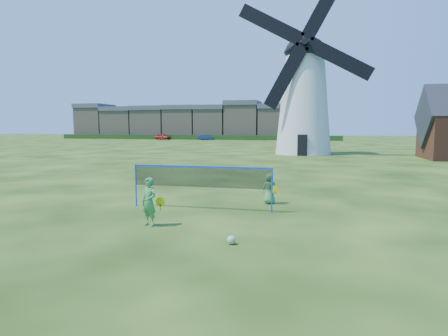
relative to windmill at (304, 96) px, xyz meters
name	(u,v)px	position (x,y,z in m)	size (l,w,h in m)	color
ground	(215,213)	(-2.21, -28.77, -6.05)	(220.00, 220.00, 0.00)	black
windmill	(304,96)	(0.00, 0.00, 0.00)	(13.09, 5.75, 17.64)	white
badminton_net	(201,178)	(-2.85, -28.27, -4.91)	(5.05, 0.05, 1.55)	blue
player_girl	(149,202)	(-3.70, -30.79, -5.32)	(0.73, 0.53, 1.44)	#3A924B
player_boy	(270,189)	(-0.59, -26.73, -5.46)	(0.69, 0.54, 1.16)	#54A34E
play_ball	(231,240)	(-0.97, -31.97, -5.94)	(0.22, 0.22, 0.22)	green
terraced_houses	(182,122)	(-28.55, 43.23, -2.15)	(51.54, 8.40, 8.35)	#9C8768
hedge	(192,137)	(-24.21, 37.23, -5.55)	(62.00, 0.80, 1.00)	#193814
car_left	(163,137)	(-30.28, 35.58, -5.42)	(1.47, 3.66, 1.25)	maroon
car_right	(205,137)	(-21.09, 36.52, -5.46)	(1.24, 3.56, 1.17)	navy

